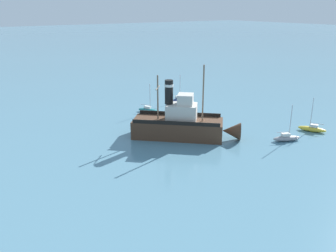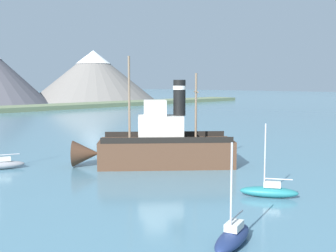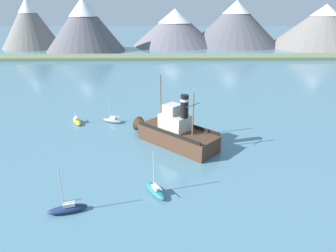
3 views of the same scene
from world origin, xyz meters
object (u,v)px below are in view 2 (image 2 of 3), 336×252
sailboat_teal (269,191)px  sailboat_grey (2,164)px  sailboat_navy (233,236)px  old_tugboat (159,146)px

sailboat_teal → sailboat_grey: bearing=110.2°
sailboat_grey → sailboat_navy: bearing=-91.3°
old_tugboat → sailboat_grey: old_tugboat is taller
old_tugboat → sailboat_teal: (-2.49, -12.62, -1.40)m
old_tugboat → sailboat_grey: (-10.46, 9.08, -1.40)m
old_tugboat → sailboat_grey: 13.92m
sailboat_grey → sailboat_navy: same height
sailboat_teal → old_tugboat: bearing=78.8°
old_tugboat → sailboat_teal: size_ratio=2.61×
sailboat_teal → sailboat_navy: bearing=-160.7°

